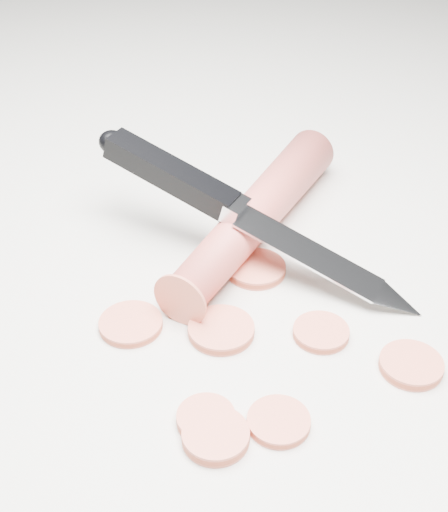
{
  "coord_description": "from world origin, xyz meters",
  "views": [
    {
      "loc": [
        -0.01,
        -0.34,
        0.3
      ],
      "look_at": [
        -0.03,
        0.03,
        0.02
      ],
      "focal_mm": 50.0,
      "sensor_mm": 36.0,
      "label": 1
    }
  ],
  "objects": [
    {
      "name": "ground",
      "position": [
        0.0,
        0.0,
        0.0
      ],
      "size": [
        2.4,
        2.4,
        0.0
      ],
      "primitive_type": "plane",
      "color": "beige",
      "rests_on": "ground"
    },
    {
      "name": "carrot",
      "position": [
        -0.01,
        0.08,
        0.02
      ],
      "size": [
        0.12,
        0.21,
        0.03
      ],
      "primitive_type": "cylinder",
      "rotation": [
        1.57,
        0.0,
        -0.43
      ],
      "color": "#BE423C",
      "rests_on": "ground"
    },
    {
      "name": "carrot_slice_0",
      "position": [
        -0.03,
        -0.02,
        0.0
      ],
      "size": [
        0.04,
        0.04,
        0.01
      ],
      "primitive_type": "cylinder",
      "color": "#D35D46",
      "rests_on": "ground"
    },
    {
      "name": "carrot_slice_1",
      "position": [
        0.03,
        -0.02,
        0.0
      ],
      "size": [
        0.03,
        0.03,
        0.01
      ],
      "primitive_type": "cylinder",
      "color": "#D35D46",
      "rests_on": "ground"
    },
    {
      "name": "carrot_slice_2",
      "position": [
        -0.03,
        -0.09,
        0.0
      ],
      "size": [
        0.03,
        0.03,
        0.01
      ],
      "primitive_type": "cylinder",
      "color": "#D35D46",
      "rests_on": "ground"
    },
    {
      "name": "carrot_slice_3",
      "position": [
        0.01,
        -0.09,
        0.0
      ],
      "size": [
        0.03,
        0.03,
        0.01
      ],
      "primitive_type": "cylinder",
      "color": "#D35D46",
      "rests_on": "ground"
    },
    {
      "name": "carrot_slice_4",
      "position": [
        0.08,
        -0.04,
        0.0
      ],
      "size": [
        0.04,
        0.04,
        0.01
      ],
      "primitive_type": "cylinder",
      "color": "#D35D46",
      "rests_on": "ground"
    },
    {
      "name": "carrot_slice_5",
      "position": [
        -0.08,
        -0.02,
        0.0
      ],
      "size": [
        0.04,
        0.04,
        0.01
      ],
      "primitive_type": "cylinder",
      "color": "#D35D46",
      "rests_on": "ground"
    },
    {
      "name": "carrot_slice_6",
      "position": [
        -0.03,
        -0.1,
        0.0
      ],
      "size": [
        0.04,
        0.04,
        0.01
      ],
      "primitive_type": "cylinder",
      "color": "#D35D46",
      "rests_on": "ground"
    },
    {
      "name": "carrot_slice_7",
      "position": [
        -0.05,
        0.01,
        0.0
      ],
      "size": [
        0.03,
        0.03,
        0.01
      ],
      "primitive_type": "cylinder",
      "color": "#D35D46",
      "rests_on": "ground"
    },
    {
      "name": "carrot_slice_8",
      "position": [
        -0.01,
        0.04,
        0.0
      ],
      "size": [
        0.04,
        0.04,
        0.01
      ],
      "primitive_type": "cylinder",
      "color": "#D35D46",
      "rests_on": "ground"
    },
    {
      "name": "kitchen_knife",
      "position": [
        -0.01,
        0.06,
        0.04
      ],
      "size": [
        0.23,
        0.13,
        0.07
      ],
      "primitive_type": null,
      "color": "silver",
      "rests_on": "ground"
    }
  ]
}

